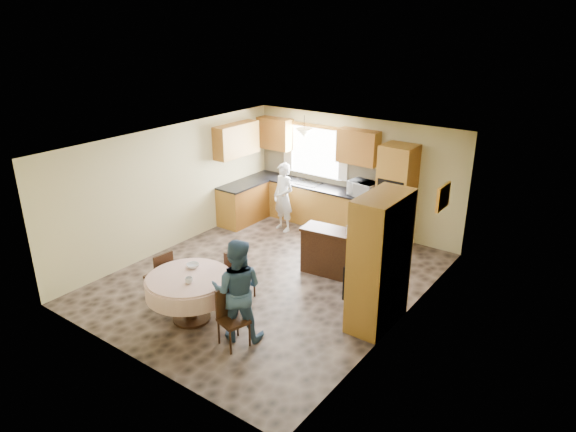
{
  "coord_description": "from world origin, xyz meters",
  "views": [
    {
      "loc": [
        5.17,
        -6.55,
        4.5
      ],
      "look_at": [
        0.17,
        0.3,
        1.16
      ],
      "focal_mm": 32.0,
      "sensor_mm": 36.0,
      "label": 1
    }
  ],
  "objects_px": {
    "sideboard": "(332,253)",
    "dining_table": "(189,286)",
    "person_dining": "(237,290)",
    "chair_right": "(231,314)",
    "person_sink": "(283,197)",
    "cupboard": "(380,261)",
    "oven_tower": "(396,196)",
    "chair_back": "(238,274)",
    "chair_left": "(161,274)"
  },
  "relations": [
    {
      "from": "sideboard",
      "to": "dining_table",
      "type": "bearing_deg",
      "value": -117.17
    },
    {
      "from": "cupboard",
      "to": "person_dining",
      "type": "relative_size",
      "value": 1.34
    },
    {
      "from": "sideboard",
      "to": "chair_back",
      "type": "xyz_separation_m",
      "value": [
        -0.76,
        -1.75,
        0.08
      ]
    },
    {
      "from": "person_dining",
      "to": "person_sink",
      "type": "bearing_deg",
      "value": -92.32
    },
    {
      "from": "chair_left",
      "to": "chair_back",
      "type": "bearing_deg",
      "value": 131.5
    },
    {
      "from": "cupboard",
      "to": "chair_back",
      "type": "relative_size",
      "value": 2.36
    },
    {
      "from": "sideboard",
      "to": "cupboard",
      "type": "distance_m",
      "value": 1.83
    },
    {
      "from": "sideboard",
      "to": "person_sink",
      "type": "xyz_separation_m",
      "value": [
        -1.97,
        1.15,
        0.36
      ]
    },
    {
      "from": "dining_table",
      "to": "person_sink",
      "type": "bearing_deg",
      "value": 104.68
    },
    {
      "from": "chair_left",
      "to": "person_dining",
      "type": "bearing_deg",
      "value": 94.59
    },
    {
      "from": "sideboard",
      "to": "person_sink",
      "type": "distance_m",
      "value": 2.31
    },
    {
      "from": "oven_tower",
      "to": "sideboard",
      "type": "distance_m",
      "value": 2.02
    },
    {
      "from": "dining_table",
      "to": "chair_left",
      "type": "distance_m",
      "value": 0.83
    },
    {
      "from": "cupboard",
      "to": "dining_table",
      "type": "xyz_separation_m",
      "value": [
        -2.39,
        -1.65,
        -0.46
      ]
    },
    {
      "from": "cupboard",
      "to": "dining_table",
      "type": "height_order",
      "value": "cupboard"
    },
    {
      "from": "sideboard",
      "to": "dining_table",
      "type": "height_order",
      "value": "sideboard"
    },
    {
      "from": "oven_tower",
      "to": "dining_table",
      "type": "distance_m",
      "value": 4.72
    },
    {
      "from": "oven_tower",
      "to": "chair_back",
      "type": "xyz_separation_m",
      "value": [
        -1.1,
        -3.64,
        -0.57
      ]
    },
    {
      "from": "dining_table",
      "to": "person_sink",
      "type": "distance_m",
      "value": 3.91
    },
    {
      "from": "chair_back",
      "to": "person_dining",
      "type": "distance_m",
      "value": 1.08
    },
    {
      "from": "chair_left",
      "to": "chair_back",
      "type": "distance_m",
      "value": 1.27
    },
    {
      "from": "person_sink",
      "to": "chair_right",
      "type": "bearing_deg",
      "value": -49.7
    },
    {
      "from": "cupboard",
      "to": "chair_back",
      "type": "bearing_deg",
      "value": -160.35
    },
    {
      "from": "cupboard",
      "to": "dining_table",
      "type": "distance_m",
      "value": 2.94
    },
    {
      "from": "oven_tower",
      "to": "person_sink",
      "type": "distance_m",
      "value": 2.44
    },
    {
      "from": "person_sink",
      "to": "person_dining",
      "type": "distance_m",
      "value": 4.14
    },
    {
      "from": "sideboard",
      "to": "person_sink",
      "type": "relative_size",
      "value": 0.75
    },
    {
      "from": "oven_tower",
      "to": "sideboard",
      "type": "bearing_deg",
      "value": -100.08
    },
    {
      "from": "chair_left",
      "to": "person_sink",
      "type": "height_order",
      "value": "person_sink"
    },
    {
      "from": "chair_left",
      "to": "person_sink",
      "type": "xyz_separation_m",
      "value": [
        -0.17,
        3.64,
        0.28
      ]
    },
    {
      "from": "sideboard",
      "to": "person_dining",
      "type": "distance_m",
      "value": 2.56
    },
    {
      "from": "cupboard",
      "to": "chair_back",
      "type": "height_order",
      "value": "cupboard"
    },
    {
      "from": "person_sink",
      "to": "sideboard",
      "type": "bearing_deg",
      "value": -16.38
    },
    {
      "from": "sideboard",
      "to": "oven_tower",
      "type": "bearing_deg",
      "value": 73.31
    },
    {
      "from": "person_dining",
      "to": "chair_right",
      "type": "bearing_deg",
      "value": 66.56
    },
    {
      "from": "sideboard",
      "to": "dining_table",
      "type": "xyz_separation_m",
      "value": [
        -0.98,
        -2.62,
        0.18
      ]
    },
    {
      "from": "chair_left",
      "to": "person_dining",
      "type": "distance_m",
      "value": 1.75
    },
    {
      "from": "dining_table",
      "to": "sideboard",
      "type": "bearing_deg",
      "value": 69.45
    },
    {
      "from": "chair_back",
      "to": "person_dining",
      "type": "xyz_separation_m",
      "value": [
        0.69,
        -0.78,
        0.29
      ]
    },
    {
      "from": "dining_table",
      "to": "chair_right",
      "type": "relative_size",
      "value": 1.54
    },
    {
      "from": "oven_tower",
      "to": "cupboard",
      "type": "relative_size",
      "value": 1.0
    },
    {
      "from": "chair_back",
      "to": "cupboard",
      "type": "bearing_deg",
      "value": -168.16
    },
    {
      "from": "chair_left",
      "to": "person_sink",
      "type": "distance_m",
      "value": 3.65
    },
    {
      "from": "sideboard",
      "to": "chair_back",
      "type": "height_order",
      "value": "chair_back"
    },
    {
      "from": "chair_left",
      "to": "person_dining",
      "type": "relative_size",
      "value": 0.56
    },
    {
      "from": "oven_tower",
      "to": "chair_back",
      "type": "relative_size",
      "value": 2.37
    },
    {
      "from": "sideboard",
      "to": "chair_left",
      "type": "bearing_deg",
      "value": -132.47
    },
    {
      "from": "person_sink",
      "to": "person_dining",
      "type": "bearing_deg",
      "value": -48.85
    },
    {
      "from": "oven_tower",
      "to": "person_sink",
      "type": "xyz_separation_m",
      "value": [
        -2.31,
        -0.74,
        -0.29
      ]
    },
    {
      "from": "chair_right",
      "to": "cupboard",
      "type": "bearing_deg",
      "value": -23.52
    }
  ]
}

